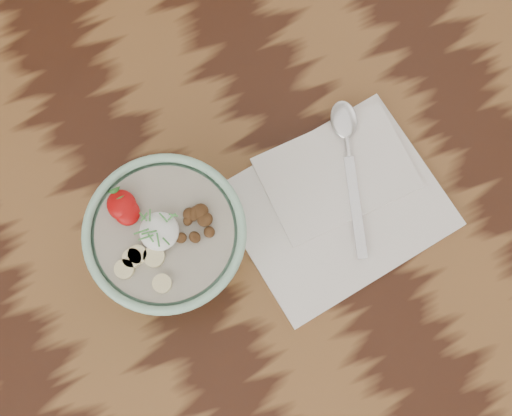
{
  "coord_description": "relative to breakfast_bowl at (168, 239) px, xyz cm",
  "views": [
    {
      "loc": [
        -16.99,
        -15.63,
        157.1
      ],
      "look_at": [
        -9.26,
        -0.22,
        85.32
      ],
      "focal_mm": 50.0,
      "sensor_mm": 36.0,
      "label": 1
    }
  ],
  "objects": [
    {
      "name": "spoon",
      "position": [
        23.86,
        2.11,
        -3.94
      ],
      "size": [
        8.91,
        18.85,
        1.01
      ],
      "rotation": [
        0.0,
        0.0,
        -0.36
      ],
      "color": "silver",
      "rests_on": "napkin"
    },
    {
      "name": "table",
      "position": [
        18.93,
        -1.96,
        -15.11
      ],
      "size": [
        160.0,
        90.0,
        75.0
      ],
      "color": "black",
      "rests_on": "ground"
    },
    {
      "name": "breakfast_bowl",
      "position": [
        0.0,
        0.0,
        0.0
      ],
      "size": [
        17.28,
        17.28,
        11.43
      ],
      "rotation": [
        0.0,
        0.0,
        -0.43
      ],
      "color": "#93C5A7",
      "rests_on": "table"
    },
    {
      "name": "napkin",
      "position": [
        19.71,
        -3.54,
        -5.21
      ],
      "size": [
        25.0,
        20.83,
        1.45
      ],
      "rotation": [
        0.0,
        0.0,
        0.08
      ],
      "color": "white",
      "rests_on": "table"
    }
  ]
}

